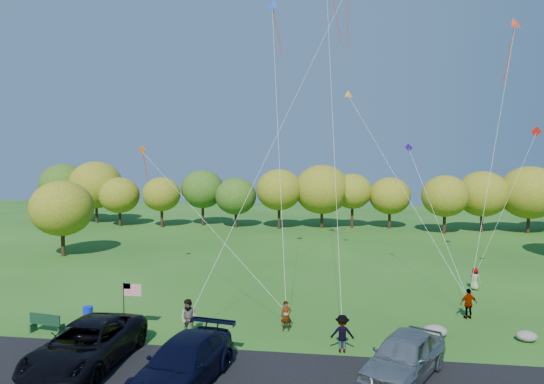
{
  "coord_description": "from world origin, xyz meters",
  "views": [
    {
      "loc": [
        3.06,
        -22.67,
        9.1
      ],
      "look_at": [
        -0.99,
        6.0,
        6.98
      ],
      "focal_mm": 32.0,
      "sensor_mm": 36.0,
      "label": 1
    }
  ],
  "objects_px": {
    "flyer_a": "(286,316)",
    "flyer_e": "(475,279)",
    "flyer_d": "(469,304)",
    "trash_barrel": "(88,314)",
    "minivan_silver": "(404,356)",
    "minivan_navy": "(183,363)",
    "flyer_b": "(189,319)",
    "park_bench": "(46,323)",
    "flyer_c": "(342,333)",
    "minivan_dark": "(86,345)"
  },
  "relations": [
    {
      "from": "minivan_silver",
      "to": "park_bench",
      "type": "height_order",
      "value": "minivan_silver"
    },
    {
      "from": "flyer_b",
      "to": "flyer_e",
      "type": "bearing_deg",
      "value": 37.67
    },
    {
      "from": "flyer_c",
      "to": "flyer_d",
      "type": "bearing_deg",
      "value": -142.4
    },
    {
      "from": "flyer_d",
      "to": "flyer_e",
      "type": "bearing_deg",
      "value": -123.16
    },
    {
      "from": "flyer_d",
      "to": "flyer_a",
      "type": "bearing_deg",
      "value": 2.97
    },
    {
      "from": "minivan_silver",
      "to": "minivan_navy",
      "type": "bearing_deg",
      "value": -140.22
    },
    {
      "from": "minivan_silver",
      "to": "flyer_a",
      "type": "bearing_deg",
      "value": 165.92
    },
    {
      "from": "minivan_navy",
      "to": "trash_barrel",
      "type": "bearing_deg",
      "value": 148.38
    },
    {
      "from": "flyer_a",
      "to": "flyer_c",
      "type": "height_order",
      "value": "flyer_c"
    },
    {
      "from": "minivan_navy",
      "to": "flyer_c",
      "type": "xyz_separation_m",
      "value": [
        6.25,
        4.31,
        -0.07
      ]
    },
    {
      "from": "minivan_navy",
      "to": "flyer_b",
      "type": "distance_m",
      "value": 5.24
    },
    {
      "from": "minivan_silver",
      "to": "flyer_d",
      "type": "relative_size",
      "value": 3.15
    },
    {
      "from": "flyer_c",
      "to": "flyer_d",
      "type": "height_order",
      "value": "flyer_c"
    },
    {
      "from": "flyer_e",
      "to": "park_bench",
      "type": "height_order",
      "value": "flyer_e"
    },
    {
      "from": "flyer_a",
      "to": "trash_barrel",
      "type": "distance_m",
      "value": 11.07
    },
    {
      "from": "minivan_dark",
      "to": "park_bench",
      "type": "xyz_separation_m",
      "value": [
        -4.17,
        3.49,
        -0.45
      ]
    },
    {
      "from": "trash_barrel",
      "to": "flyer_b",
      "type": "bearing_deg",
      "value": -14.29
    },
    {
      "from": "flyer_e",
      "to": "flyer_a",
      "type": "bearing_deg",
      "value": 77.82
    },
    {
      "from": "minivan_navy",
      "to": "minivan_silver",
      "type": "height_order",
      "value": "minivan_silver"
    },
    {
      "from": "park_bench",
      "to": "flyer_d",
      "type": "bearing_deg",
      "value": 22.87
    },
    {
      "from": "flyer_b",
      "to": "minivan_dark",
      "type": "bearing_deg",
      "value": -126.31
    },
    {
      "from": "minivan_silver",
      "to": "flyer_b",
      "type": "xyz_separation_m",
      "value": [
        -10.12,
        3.2,
        -0.0
      ]
    },
    {
      "from": "flyer_a",
      "to": "flyer_e",
      "type": "relative_size",
      "value": 1.03
    },
    {
      "from": "minivan_dark",
      "to": "park_bench",
      "type": "height_order",
      "value": "minivan_dark"
    },
    {
      "from": "minivan_dark",
      "to": "flyer_e",
      "type": "height_order",
      "value": "minivan_dark"
    },
    {
      "from": "flyer_c",
      "to": "trash_barrel",
      "type": "distance_m",
      "value": 14.17
    },
    {
      "from": "flyer_b",
      "to": "park_bench",
      "type": "distance_m",
      "value": 7.53
    },
    {
      "from": "flyer_e",
      "to": "trash_barrel",
      "type": "relative_size",
      "value": 1.9
    },
    {
      "from": "flyer_d",
      "to": "flyer_e",
      "type": "height_order",
      "value": "flyer_d"
    },
    {
      "from": "minivan_navy",
      "to": "flyer_b",
      "type": "bearing_deg",
      "value": 114.55
    },
    {
      "from": "flyer_d",
      "to": "park_bench",
      "type": "bearing_deg",
      "value": -1.82
    },
    {
      "from": "flyer_e",
      "to": "trash_barrel",
      "type": "height_order",
      "value": "flyer_e"
    },
    {
      "from": "flyer_e",
      "to": "flyer_b",
      "type": "bearing_deg",
      "value": 72.96
    },
    {
      "from": "minivan_silver",
      "to": "flyer_c",
      "type": "xyz_separation_m",
      "value": [
        -2.49,
        2.45,
        -0.1
      ]
    },
    {
      "from": "minivan_silver",
      "to": "flyer_d",
      "type": "bearing_deg",
      "value": 88.59
    },
    {
      "from": "park_bench",
      "to": "trash_barrel",
      "type": "bearing_deg",
      "value": 69.72
    },
    {
      "from": "flyer_b",
      "to": "trash_barrel",
      "type": "relative_size",
      "value": 2.43
    },
    {
      "from": "minivan_silver",
      "to": "flyer_e",
      "type": "xyz_separation_m",
      "value": [
        6.54,
        14.41,
        -0.22
      ]
    },
    {
      "from": "minivan_navy",
      "to": "flyer_c",
      "type": "distance_m",
      "value": 7.59
    },
    {
      "from": "minivan_navy",
      "to": "flyer_e",
      "type": "distance_m",
      "value": 22.32
    },
    {
      "from": "minivan_navy",
      "to": "flyer_b",
      "type": "xyz_separation_m",
      "value": [
        -1.39,
        5.05,
        0.03
      ]
    },
    {
      "from": "minivan_dark",
      "to": "park_bench",
      "type": "distance_m",
      "value": 5.46
    },
    {
      "from": "minivan_navy",
      "to": "flyer_d",
      "type": "height_order",
      "value": "minivan_navy"
    },
    {
      "from": "minivan_dark",
      "to": "trash_barrel",
      "type": "height_order",
      "value": "minivan_dark"
    },
    {
      "from": "minivan_dark",
      "to": "flyer_c",
      "type": "xyz_separation_m",
      "value": [
        10.97,
        3.21,
        -0.12
      ]
    },
    {
      "from": "minivan_silver",
      "to": "trash_barrel",
      "type": "xyz_separation_m",
      "value": [
        -16.45,
        4.81,
        -0.58
      ]
    },
    {
      "from": "flyer_a",
      "to": "flyer_e",
      "type": "xyz_separation_m",
      "value": [
        11.93,
        9.58,
        -0.02
      ]
    },
    {
      "from": "flyer_a",
      "to": "trash_barrel",
      "type": "xyz_separation_m",
      "value": [
        -11.07,
        -0.02,
        -0.38
      ]
    },
    {
      "from": "minivan_navy",
      "to": "flyer_c",
      "type": "relative_size",
      "value": 3.48
    },
    {
      "from": "flyer_a",
      "to": "trash_barrel",
      "type": "relative_size",
      "value": 1.95
    }
  ]
}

